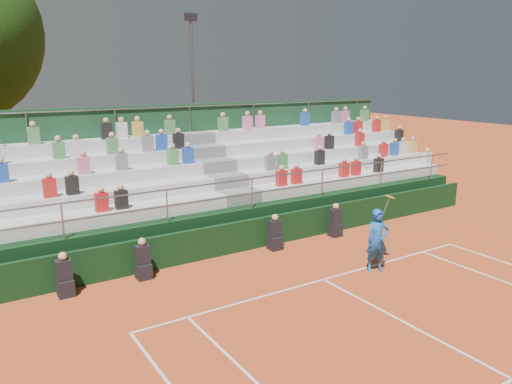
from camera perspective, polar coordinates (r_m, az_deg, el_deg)
ground at (r=14.17m, az=7.71°, el=-9.90°), size 90.00×90.00×0.00m
courtside_wall at (r=16.40m, az=0.56°, el=-4.63°), size 20.00×0.15×1.00m
line_officials at (r=15.16m, az=-4.41°, el=-6.30°), size 9.47×0.40×1.19m
grandstand at (r=18.95m, az=-4.73°, el=-0.39°), size 20.00×5.20×4.40m
tennis_player at (r=14.75m, az=13.70°, el=-5.38°), size 0.92×0.63×2.22m
floodlight_mast at (r=25.89m, az=-7.24°, el=11.80°), size 0.60×0.25×8.44m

